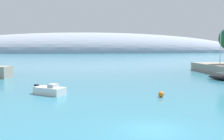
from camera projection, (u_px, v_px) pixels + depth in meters
water at (153, 130)px, 17.36m from camera, size 600.00×600.00×0.00m
distant_ridge at (89, 53)px, 265.12m from camera, size 325.85×77.24×39.72m
sailboat_red_near_shore at (220, 71)px, 54.55m from camera, size 5.50×7.13×8.77m
motorboat_white_foreground at (50, 90)px, 30.26m from camera, size 3.91×3.49×1.25m
mooring_buoy_orange at (161, 94)px, 28.67m from camera, size 0.62×0.62×0.62m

